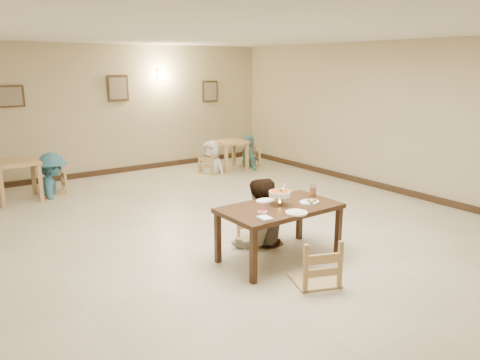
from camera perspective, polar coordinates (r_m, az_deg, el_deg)
floor at (r=7.35m, az=-0.57°, el=-6.26°), size 10.00×10.00×0.00m
ceiling at (r=6.92m, az=-0.63°, el=17.76°), size 10.00×10.00×0.00m
wall_back at (r=11.43m, az=-15.05°, el=8.23°), size 10.00×0.00×10.00m
wall_right at (r=9.79m, az=19.25°, el=7.06°), size 0.00×10.00×10.00m
baseboard_back at (r=11.62m, az=-14.56°, el=1.15°), size 8.00×0.06×0.12m
baseboard_right at (r=10.02m, az=18.50°, el=-1.13°), size 0.06×10.00×0.12m
picture_a at (r=10.81m, az=-26.23°, el=9.13°), size 0.55×0.04×0.45m
picture_b at (r=11.39m, az=-14.66°, el=10.76°), size 0.50×0.04×0.60m
picture_c at (r=12.50m, az=-3.66°, el=10.73°), size 0.45×0.04×0.55m
wall_sconce at (r=11.82m, az=-9.65°, el=12.57°), size 0.16×0.05×0.22m
main_table at (r=6.17m, az=4.85°, el=-3.90°), size 1.58×0.91×0.74m
chair_far at (r=6.80m, az=1.80°, el=-3.93°), size 0.43×0.43×0.91m
chair_near at (r=5.60m, az=9.23°, el=-7.11°), size 0.51×0.51×1.09m
main_diner at (r=6.63m, az=2.39°, el=0.15°), size 0.96×0.76×1.92m
curry_warmer at (r=6.15m, az=4.88°, el=-1.69°), size 0.32×0.29×0.26m
rice_plate_far at (r=6.32m, az=3.09°, el=-2.51°), size 0.27×0.27×0.06m
rice_plate_near at (r=5.86m, az=6.88°, el=-3.94°), size 0.28×0.28×0.06m
fried_plate at (r=6.31m, az=8.48°, el=-2.63°), size 0.29×0.29×0.06m
chili_dish at (r=5.85m, az=2.75°, el=-3.91°), size 0.12×0.12×0.02m
napkin_cutlery at (r=5.60m, az=3.04°, el=-4.69°), size 0.18×0.27×0.03m
drink_glass at (r=6.65m, az=8.89°, el=-1.29°), size 0.08×0.08×0.16m
bg_table_left at (r=9.77m, az=-25.56°, el=1.34°), size 0.79×0.79×0.78m
bg_table_right at (r=11.51m, az=-1.24°, el=4.14°), size 0.74×0.74×0.72m
bg_chair_lr at (r=9.99m, az=-21.97°, el=1.08°), size 0.47×0.47×0.99m
bg_chair_rl at (r=11.19m, az=-3.52°, el=3.40°), size 0.47×0.47×1.01m
bg_chair_rr at (r=11.82m, az=1.12°, el=3.98°), size 0.47×0.47×1.01m
bg_diner_b at (r=9.92m, az=-22.16°, el=3.08°), size 0.81×1.19×1.70m
bg_diner_c at (r=11.14m, az=-3.54°, el=4.81°), size 0.76×0.90×1.56m
bg_diner_d at (r=11.77m, az=1.13°, el=5.55°), size 0.70×1.05×1.66m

